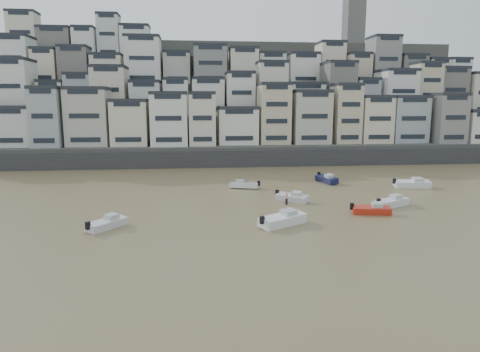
{
  "coord_description": "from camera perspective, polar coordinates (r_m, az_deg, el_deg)",
  "views": [
    {
      "loc": [
        1.63,
        -23.5,
        13.27
      ],
      "look_at": [
        7.37,
        30.0,
        4.0
      ],
      "focal_mm": 32.0,
      "sensor_mm": 36.0,
      "label": 1
    }
  ],
  "objects": [
    {
      "name": "hillside",
      "position": [
        129.0,
        -0.3,
        9.66
      ],
      "size": [
        141.04,
        66.0,
        50.0
      ],
      "color": "#4C4C47",
      "rests_on": "ground"
    },
    {
      "name": "boat_e",
      "position": [
        58.53,
        6.97,
        -2.72
      ],
      "size": [
        4.8,
        4.47,
        1.35
      ],
      "primitive_type": null,
      "rotation": [
        0.0,
        0.0,
        -0.71
      ],
      "color": "silver",
      "rests_on": "ground"
    },
    {
      "name": "boat_b",
      "position": [
        53.93,
        17.12,
        -4.17
      ],
      "size": [
        5.14,
        2.49,
        1.35
      ],
      "primitive_type": null,
      "rotation": [
        0.0,
        0.0,
        -0.18
      ],
      "color": "#B32916",
      "rests_on": "ground"
    },
    {
      "name": "boat_i",
      "position": [
        73.08,
        11.48,
        -0.29
      ],
      "size": [
        3.02,
        5.76,
        1.5
      ],
      "primitive_type": null,
      "rotation": [
        0.0,
        0.0,
        -1.34
      ],
      "color": "#121639",
      "rests_on": "ground"
    },
    {
      "name": "boat_g",
      "position": [
        72.54,
        21.99,
        -0.83
      ],
      "size": [
        6.18,
        2.59,
        1.64
      ],
      "primitive_type": null,
      "rotation": [
        0.0,
        0.0,
        -0.11
      ],
      "color": "white",
      "rests_on": "ground"
    },
    {
      "name": "harbor_wall",
      "position": [
        89.63,
        -0.72,
        2.39
      ],
      "size": [
        140.0,
        3.0,
        3.5
      ],
      "primitive_type": "cube",
      "color": "#38383A",
      "rests_on": "ground"
    },
    {
      "name": "boat_h",
      "position": [
        66.95,
        0.56,
        -1.08
      ],
      "size": [
        5.13,
        2.86,
        1.33
      ],
      "primitive_type": null,
      "rotation": [
        0.0,
        0.0,
        2.87
      ],
      "color": "silver",
      "rests_on": "ground"
    },
    {
      "name": "ground",
      "position": [
        27.03,
        -9.34,
        -19.76
      ],
      "size": [
        400.0,
        400.0,
        0.0
      ],
      "primitive_type": "plane",
      "color": "olive",
      "rests_on": "ground"
    },
    {
      "name": "boat_j",
      "position": [
        47.92,
        -17.35,
        -5.89
      ],
      "size": [
        4.48,
        5.08,
        1.4
      ],
      "primitive_type": null,
      "rotation": [
        0.0,
        0.0,
        0.91
      ],
      "color": "silver",
      "rests_on": "ground"
    },
    {
      "name": "boat_d",
      "position": [
        58.67,
        19.6,
        -3.1
      ],
      "size": [
        5.86,
        4.27,
        1.54
      ],
      "primitive_type": null,
      "rotation": [
        0.0,
        0.0,
        0.49
      ],
      "color": "silver",
      "rests_on": "ground"
    },
    {
      "name": "person_pink",
      "position": [
        56.66,
        6.22,
        -2.92
      ],
      "size": [
        0.44,
        0.44,
        1.74
      ],
      "primitive_type": null,
      "color": "#CF9F92",
      "rests_on": "ground"
    },
    {
      "name": "boat_a",
      "position": [
        47.06,
        5.73,
        -5.56
      ],
      "size": [
        6.46,
        5.1,
        1.73
      ],
      "primitive_type": null,
      "rotation": [
        0.0,
        0.0,
        0.56
      ],
      "color": "white",
      "rests_on": "ground"
    }
  ]
}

